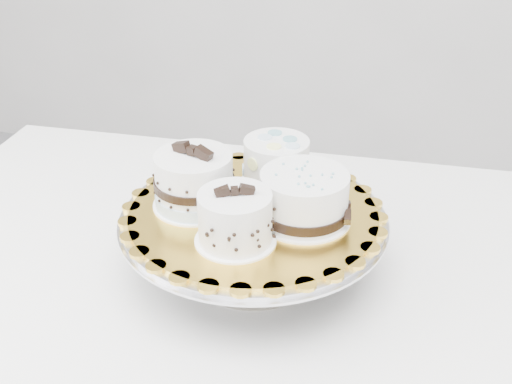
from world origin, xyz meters
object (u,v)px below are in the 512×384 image
(cake_board, at_px, (253,212))
(cake_banded, at_px, (194,183))
(cake_swirl, at_px, (235,219))
(cake_stand, at_px, (253,233))
(cake_ribbon, at_px, (305,199))
(cake_dots, at_px, (276,162))
(table, at_px, (233,295))

(cake_board, height_order, cake_banded, cake_banded)
(cake_swirl, distance_m, cake_banded, 0.11)
(cake_swirl, relative_size, cake_banded, 0.95)
(cake_banded, bearing_deg, cake_board, 22.01)
(cake_stand, height_order, cake_ribbon, cake_ribbon)
(cake_stand, xyz_separation_m, cake_swirl, (0.00, -0.08, 0.07))
(cake_dots, bearing_deg, cake_board, -98.15)
(cake_ribbon, bearing_deg, cake_banded, 172.52)
(cake_dots, height_order, cake_ribbon, same)
(cake_stand, height_order, cake_banded, cake_banded)
(table, distance_m, cake_board, 0.20)
(table, bearing_deg, cake_dots, 36.75)
(cake_board, xyz_separation_m, cake_swirl, (0.00, -0.08, 0.04))
(cake_swirl, height_order, cake_banded, cake_banded)
(table, xyz_separation_m, cake_banded, (-0.04, -0.05, 0.23))
(cake_dots, bearing_deg, cake_banded, -136.58)
(table, distance_m, cake_swirl, 0.26)
(cake_ribbon, bearing_deg, cake_board, 169.96)
(cake_board, bearing_deg, cake_dots, 84.53)
(cake_board, distance_m, cake_ribbon, 0.08)
(cake_swirl, relative_size, cake_dots, 1.07)
(cake_board, bearing_deg, table, 140.83)
(cake_stand, distance_m, cake_board, 0.04)
(table, xyz_separation_m, cake_swirl, (0.05, -0.12, 0.23))
(cake_banded, height_order, cake_dots, cake_banded)
(cake_stand, xyz_separation_m, cake_ribbon, (0.07, 0.00, 0.07))
(cake_stand, bearing_deg, cake_swirl, -89.45)
(cake_swirl, distance_m, cake_dots, 0.17)
(table, height_order, cake_ribbon, cake_ribbon)
(cake_banded, distance_m, cake_dots, 0.13)
(cake_banded, relative_size, cake_ribbon, 0.93)
(cake_banded, bearing_deg, cake_swirl, -23.59)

